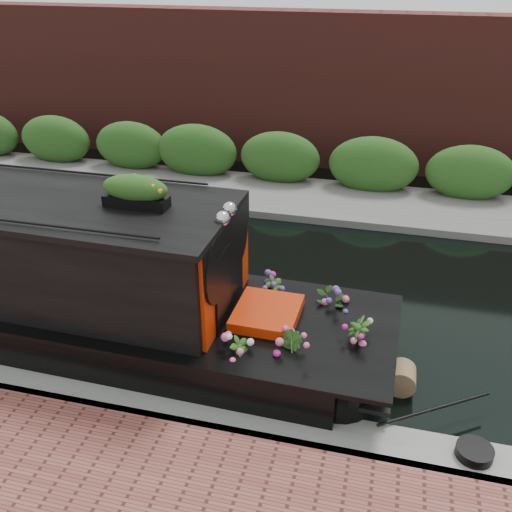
# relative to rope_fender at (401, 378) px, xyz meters

# --- Properties ---
(ground) EXTENTS (80.00, 80.00, 0.00)m
(ground) POSITION_rel_rope_fender_xyz_m (-3.05, 2.02, -0.20)
(ground) COLOR black
(ground) RESTS_ON ground
(near_bank_coping) EXTENTS (40.00, 0.60, 0.50)m
(near_bank_coping) POSITION_rel_rope_fender_xyz_m (-3.05, -1.28, -0.20)
(near_bank_coping) COLOR gray
(near_bank_coping) RESTS_ON ground
(far_bank_path) EXTENTS (40.00, 2.40, 0.34)m
(far_bank_path) POSITION_rel_rope_fender_xyz_m (-3.05, 6.22, -0.20)
(far_bank_path) COLOR slate
(far_bank_path) RESTS_ON ground
(far_hedge) EXTENTS (40.00, 1.10, 2.80)m
(far_hedge) POSITION_rel_rope_fender_xyz_m (-3.05, 7.12, -0.20)
(far_hedge) COLOR #28561C
(far_hedge) RESTS_ON ground
(far_brick_wall) EXTENTS (40.00, 1.00, 8.00)m
(far_brick_wall) POSITION_rel_rope_fender_xyz_m (-3.05, 9.22, -0.20)
(far_brick_wall) COLOR #57231D
(far_brick_wall) RESTS_ON ground
(rope_fender) EXTENTS (0.40, 0.38, 0.40)m
(rope_fender) POSITION_rel_rope_fender_xyz_m (0.00, 0.00, 0.00)
(rope_fender) COLOR #866646
(rope_fender) RESTS_ON ground
(coiled_mooring_rope) EXTENTS (0.43, 0.43, 0.12)m
(coiled_mooring_rope) POSITION_rel_rope_fender_xyz_m (0.84, -1.24, 0.11)
(coiled_mooring_rope) COLOR black
(coiled_mooring_rope) RESTS_ON near_bank_coping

